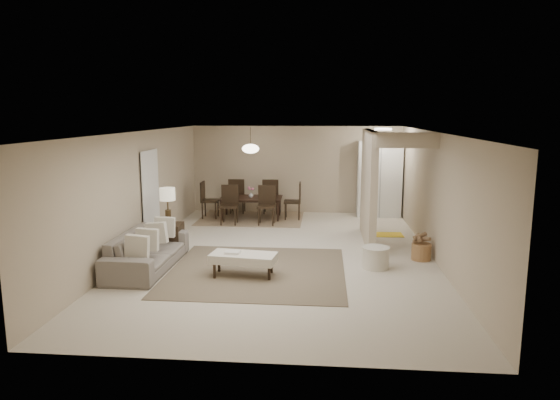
# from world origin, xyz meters

# --- Properties ---
(floor) EXTENTS (9.00, 9.00, 0.00)m
(floor) POSITION_xyz_m (0.00, 0.00, 0.00)
(floor) COLOR beige
(floor) RESTS_ON ground
(ceiling) EXTENTS (9.00, 9.00, 0.00)m
(ceiling) POSITION_xyz_m (0.00, 0.00, 2.50)
(ceiling) COLOR white
(ceiling) RESTS_ON back_wall
(back_wall) EXTENTS (6.00, 0.00, 6.00)m
(back_wall) POSITION_xyz_m (0.00, 4.50, 1.25)
(back_wall) COLOR #BFAB90
(back_wall) RESTS_ON floor
(left_wall) EXTENTS (0.00, 9.00, 9.00)m
(left_wall) POSITION_xyz_m (-3.00, 0.00, 1.25)
(left_wall) COLOR #BFAB90
(left_wall) RESTS_ON floor
(right_wall) EXTENTS (0.00, 9.00, 9.00)m
(right_wall) POSITION_xyz_m (3.00, 0.00, 1.25)
(right_wall) COLOR #BFAB90
(right_wall) RESTS_ON floor
(partition) EXTENTS (0.15, 2.50, 2.50)m
(partition) POSITION_xyz_m (1.80, 1.25, 1.25)
(partition) COLOR #BFAB90
(partition) RESTS_ON floor
(doorway) EXTENTS (0.04, 0.90, 2.04)m
(doorway) POSITION_xyz_m (-2.97, 0.60, 1.02)
(doorway) COLOR black
(doorway) RESTS_ON floor
(pantry_cabinet) EXTENTS (1.20, 0.55, 2.10)m
(pantry_cabinet) POSITION_xyz_m (2.35, 4.15, 1.05)
(pantry_cabinet) COLOR white
(pantry_cabinet) RESTS_ON floor
(flush_light) EXTENTS (0.44, 0.44, 0.05)m
(flush_light) POSITION_xyz_m (2.30, 3.20, 2.46)
(flush_light) COLOR white
(flush_light) RESTS_ON ceiling
(living_rug) EXTENTS (3.20, 3.20, 0.01)m
(living_rug) POSITION_xyz_m (-0.40, -1.11, 0.01)
(living_rug) COLOR brown
(living_rug) RESTS_ON floor
(sofa) EXTENTS (2.35, 0.94, 0.68)m
(sofa) POSITION_xyz_m (-2.45, -1.11, 0.34)
(sofa) COLOR slate
(sofa) RESTS_ON floor
(ottoman_bench) EXTENTS (1.21, 0.67, 0.41)m
(ottoman_bench) POSITION_xyz_m (-0.60, -1.41, 0.33)
(ottoman_bench) COLOR silver
(ottoman_bench) RESTS_ON living_rug
(side_table) EXTENTS (0.56, 0.56, 0.59)m
(side_table) POSITION_xyz_m (-2.40, 0.04, 0.30)
(side_table) COLOR black
(side_table) RESTS_ON floor
(table_lamp) EXTENTS (0.32, 0.32, 0.76)m
(table_lamp) POSITION_xyz_m (-2.40, 0.04, 1.15)
(table_lamp) COLOR #46351E
(table_lamp) RESTS_ON side_table
(round_pouf) EXTENTS (0.52, 0.52, 0.40)m
(round_pouf) POSITION_xyz_m (1.79, -0.72, 0.20)
(round_pouf) COLOR silver
(round_pouf) RESTS_ON floor
(wicker_basket) EXTENTS (0.39, 0.39, 0.33)m
(wicker_basket) POSITION_xyz_m (2.75, -0.10, 0.16)
(wicker_basket) COLOR #8E5D39
(wicker_basket) RESTS_ON floor
(dining_rug) EXTENTS (2.80, 2.10, 0.01)m
(dining_rug) POSITION_xyz_m (-1.17, 3.46, 0.01)
(dining_rug) COLOR #867153
(dining_rug) RESTS_ON floor
(dining_table) EXTENTS (1.71, 0.98, 0.59)m
(dining_table) POSITION_xyz_m (-1.17, 3.46, 0.30)
(dining_table) COLOR black
(dining_table) RESTS_ON dining_rug
(dining_chairs) EXTENTS (2.73, 2.00, 1.01)m
(dining_chairs) POSITION_xyz_m (-1.17, 3.46, 0.51)
(dining_chairs) COLOR black
(dining_chairs) RESTS_ON dining_rug
(vase) EXTENTS (0.17, 0.17, 0.14)m
(vase) POSITION_xyz_m (-1.17, 3.46, 0.66)
(vase) COLOR white
(vase) RESTS_ON dining_table
(yellow_mat) EXTENTS (0.83, 0.53, 0.01)m
(yellow_mat) POSITION_xyz_m (2.30, 1.91, 0.01)
(yellow_mat) COLOR yellow
(yellow_mat) RESTS_ON floor
(pendant_light) EXTENTS (0.46, 0.46, 0.71)m
(pendant_light) POSITION_xyz_m (-1.17, 3.46, 1.92)
(pendant_light) COLOR #46351E
(pendant_light) RESTS_ON ceiling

